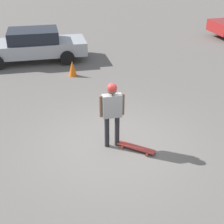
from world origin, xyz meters
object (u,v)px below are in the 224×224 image
object	(u,v)px
car_parked_near	(32,45)
traffic_cone	(72,68)
person	(112,108)
skateboard	(136,148)

from	to	relation	value
car_parked_near	traffic_cone	distance (m)	2.74
car_parked_near	traffic_cone	size ratio (longest dim) A/B	7.82
person	car_parked_near	xyz separation A→B (m)	(5.88, -4.91, -0.38)
skateboard	car_parked_near	bearing A→B (deg)	-31.87
person	traffic_cone	world-z (taller)	person
skateboard	car_parked_near	size ratio (longest dim) A/B	0.21
car_parked_near	traffic_cone	bearing A→B (deg)	124.00
traffic_cone	person	bearing A→B (deg)	130.32
person	traffic_cone	xyz separation A→B (m)	(3.35, -3.94, -0.78)
car_parked_near	traffic_cone	xyz separation A→B (m)	(-2.53, 0.97, -0.41)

